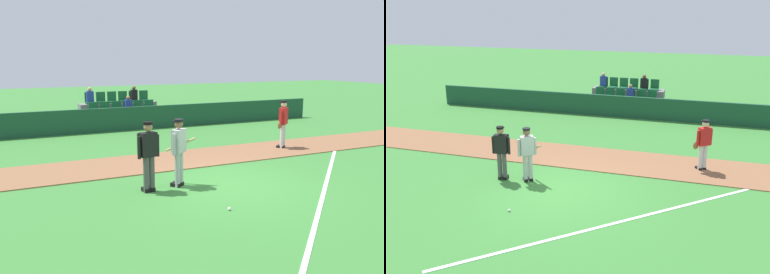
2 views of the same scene
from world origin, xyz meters
The scene contains 9 objects.
ground_plane centered at (0.00, 0.00, 0.00)m, with size 80.00×80.00×0.00m, color #387A33.
infield_dirt_path centered at (0.00, 2.98, 0.01)m, with size 28.00×2.38×0.03m, color brown.
foul_line_chalk centered at (3.00, -0.50, 0.01)m, with size 12.00×0.10×0.01m, color white.
dugout_fence centered at (0.00, 9.15, 0.54)m, with size 20.00×0.16×1.07m, color #19472D.
stadium_bleachers centered at (0.00, 10.60, 0.50)m, with size 3.90×2.10×1.90m.
batter_grey_jersey centered at (-1.17, 0.41, 0.97)m, with size 0.72×0.70×1.76m.
umpire_home_plate centered at (-2.02, 0.33, 1.00)m, with size 0.58×0.35×1.76m.
runner_red_jersey centered at (4.03, 3.00, 0.96)m, with size 0.61×0.46×1.76m.
baseball centered at (-0.84, -1.63, 0.04)m, with size 0.07×0.07×0.07m, color white.
Camera 1 is at (-5.09, -8.94, 3.26)m, focal length 38.13 mm.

